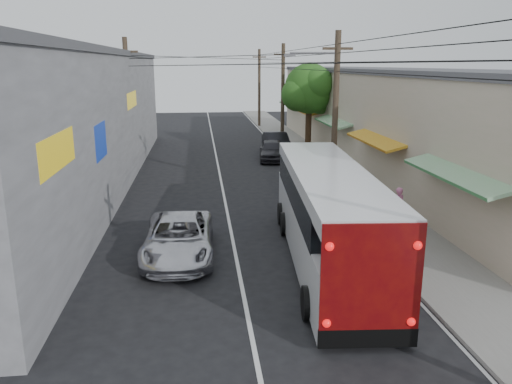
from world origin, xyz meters
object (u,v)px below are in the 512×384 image
pedestrian_near (398,206)px  coach_bus (327,214)px  parked_car_mid (272,150)px  jeepney (179,238)px  parked_car_far (276,143)px  pedestrian_far (334,170)px  parked_suv (311,176)px

pedestrian_near → coach_bus: bearing=34.3°
parked_car_mid → pedestrian_near: bearing=-72.2°
jeepney → pedestrian_near: bearing=16.0°
coach_bus → parked_car_far: coach_bus is taller
parked_car_mid → pedestrian_far: pedestrian_far is taller
pedestrian_far → parked_car_mid: bearing=-89.1°
parked_car_mid → pedestrian_far: bearing=-67.9°
jeepney → parked_car_mid: 18.32m
pedestrian_near → pedestrian_far: pedestrian_far is taller
coach_bus → parked_suv: size_ratio=1.99×
parked_suv → pedestrian_near: size_ratio=3.64×
coach_bus → parked_car_mid: size_ratio=2.74×
parked_suv → pedestrian_far: size_ratio=3.59×
parked_suv → pedestrian_near: 6.72m
parked_car_mid → parked_car_far: size_ratio=0.91×
parked_car_far → jeepney: bearing=-109.6°
coach_bus → pedestrian_near: bearing=44.6°
coach_bus → parked_suv: (1.59, 9.56, -0.84)m
parked_suv → parked_car_mid: (-0.80, 8.76, -0.12)m
coach_bus → pedestrian_near: 5.04m
parked_car_mid → coach_bus: bearing=-85.9°
parked_suv → parked_car_mid: 8.80m
coach_bus → pedestrian_far: coach_bus is taller
coach_bus → pedestrian_near: size_ratio=7.24×
parked_suv → pedestrian_far: bearing=28.2°
coach_bus → parked_car_mid: (0.79, 18.32, -0.97)m
jeepney → parked_suv: size_ratio=0.89×
jeepney → parked_car_mid: bearing=73.1°
jeepney → pedestrian_far: (8.00, 9.35, 0.21)m
jeepney → pedestrian_near: (8.77, 2.29, 0.20)m
parked_suv → parked_car_far: parked_suv is taller
jeepney → parked_car_far: parked_car_far is taller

